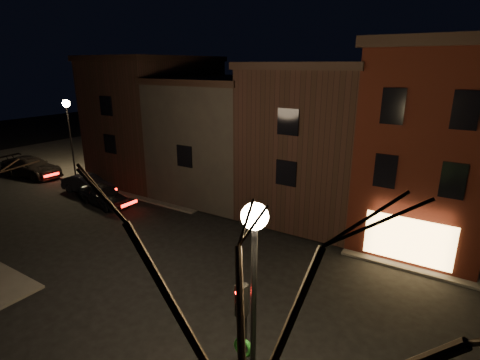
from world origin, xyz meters
name	(u,v)px	position (x,y,z in m)	size (l,w,h in m)	color
ground	(205,270)	(0.00, 0.00, 0.00)	(120.00, 120.00, 0.00)	black
sidewalk_far_left	(175,147)	(-20.00, 20.00, 0.06)	(30.00, 30.00, 0.12)	#2D2B28
corner_building	(432,143)	(8.00, 9.47, 5.40)	(6.50, 8.50, 10.50)	#3C110A
row_building_a	(321,138)	(1.50, 10.50, 4.83)	(7.30, 10.30, 9.40)	black
row_building_b	(228,135)	(-5.75, 10.50, 4.33)	(7.80, 10.30, 8.40)	black
row_building_c	(157,118)	(-13.00, 10.50, 5.08)	(7.30, 10.30, 9.90)	black
street_lamp_near	(254,263)	(6.20, -6.00, 5.18)	(0.60, 0.60, 6.48)	black
street_lamp_far	(68,117)	(-19.00, 6.20, 5.18)	(0.60, 0.60, 6.48)	black
traffic_signal	(243,329)	(5.60, -5.51, 2.81)	(0.58, 0.38, 4.05)	black
bare_tree_right	(245,302)	(7.50, -8.50, 6.15)	(6.40, 6.40, 8.50)	black
parked_car_a	(104,195)	(-11.21, 3.09, 0.73)	(1.72, 4.27, 1.45)	black
parked_car_b	(88,184)	(-14.25, 4.02, 0.71)	(1.50, 4.32, 1.42)	black
parked_car_c	(31,167)	(-22.28, 4.23, 0.85)	(2.37, 5.84, 1.70)	black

